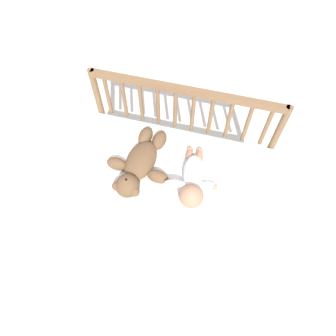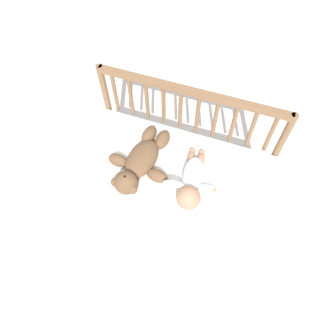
# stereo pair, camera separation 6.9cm
# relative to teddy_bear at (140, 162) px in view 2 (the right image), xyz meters

# --- Properties ---
(ground_plane) EXTENTS (12.00, 12.00, 0.00)m
(ground_plane) POSITION_rel_teddy_bear_xyz_m (0.15, -0.00, -0.47)
(ground_plane) COLOR silver
(crib_mattress) EXTENTS (1.06, 0.64, 0.42)m
(crib_mattress) POSITION_rel_teddy_bear_xyz_m (0.15, -0.00, -0.26)
(crib_mattress) COLOR silver
(crib_mattress) RESTS_ON ground_plane
(crib_rail) EXTENTS (1.06, 0.04, 0.72)m
(crib_rail) POSITION_rel_teddy_bear_xyz_m (0.15, 0.34, 0.04)
(crib_rail) COLOR brown
(crib_rail) RESTS_ON ground_plane
(blanket) EXTENTS (0.78, 0.53, 0.01)m
(blanket) POSITION_rel_teddy_bear_xyz_m (0.13, 0.03, -0.04)
(blanket) COLOR white
(blanket) RESTS_ON crib_mattress
(teddy_bear) EXTENTS (0.35, 0.46, 0.12)m
(teddy_bear) POSITION_rel_teddy_bear_xyz_m (0.00, 0.00, 0.00)
(teddy_bear) COLOR brown
(teddy_bear) RESTS_ON crib_mattress
(baby) EXTENTS (0.27, 0.38, 0.12)m
(baby) POSITION_rel_teddy_bear_xyz_m (0.29, -0.02, 0.00)
(baby) COLOR white
(baby) RESTS_ON crib_mattress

